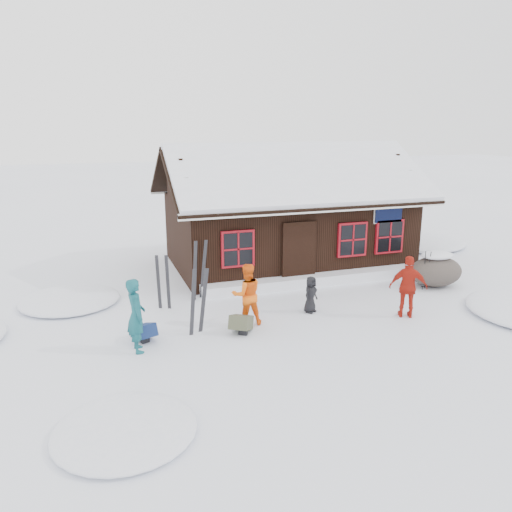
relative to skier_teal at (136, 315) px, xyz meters
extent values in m
plane|color=white|center=(4.47, 0.85, -0.86)|extent=(120.00, 120.00, 0.00)
cube|color=black|center=(5.97, 5.85, 0.39)|extent=(8.00, 5.00, 2.50)
cube|color=black|center=(5.97, 4.37, 2.49)|extent=(8.90, 3.14, 1.88)
cube|color=black|center=(5.97, 7.32, 2.49)|extent=(8.90, 3.14, 1.88)
cube|color=white|center=(5.97, 4.37, 2.63)|extent=(8.72, 3.07, 1.86)
cube|color=white|center=(5.97, 7.32, 2.63)|extent=(8.72, 3.07, 1.86)
cube|color=white|center=(5.97, 5.85, 3.36)|extent=(8.81, 0.22, 0.14)
cube|color=silver|center=(5.97, 2.90, 1.62)|extent=(8.90, 0.10, 0.20)
cube|color=black|center=(5.37, 3.30, 0.14)|extent=(1.00, 0.10, 2.00)
cube|color=black|center=(8.57, 3.27, 1.29)|extent=(1.00, 0.06, 0.60)
cube|color=maroon|center=(3.37, 3.29, 0.49)|extent=(1.04, 0.10, 1.14)
cube|color=black|center=(3.37, 3.25, 0.49)|extent=(0.90, 0.04, 1.00)
cube|color=maroon|center=(7.27, 3.29, 0.49)|extent=(1.04, 0.10, 1.14)
cube|color=black|center=(7.27, 3.25, 0.49)|extent=(0.90, 0.04, 1.00)
cube|color=maroon|center=(8.67, 3.29, 0.49)|extent=(1.04, 0.10, 1.14)
cube|color=black|center=(8.67, 3.25, 0.49)|extent=(0.90, 0.04, 1.00)
cube|color=white|center=(5.97, 3.10, -0.68)|extent=(7.60, 0.60, 0.35)
ellipsoid|color=white|center=(-1.53, 3.85, -0.86)|extent=(2.80, 2.80, 0.34)
ellipsoid|color=white|center=(-0.53, -3.15, -0.86)|extent=(2.40, 2.40, 0.29)
ellipsoid|color=white|center=(12.47, 6.85, -0.86)|extent=(4.00, 4.00, 0.48)
imported|color=#124F56|center=(0.00, 0.00, 0.00)|extent=(0.46, 0.66, 1.71)
imported|color=orange|center=(2.82, 0.70, -0.05)|extent=(0.82, 0.65, 1.61)
imported|color=#AB1E11|center=(7.01, -0.18, -0.02)|extent=(1.06, 0.83, 1.68)
imported|color=black|center=(4.72, 0.95, -0.35)|extent=(0.59, 0.54, 1.02)
ellipsoid|color=#544943|center=(9.47, 1.80, -0.38)|extent=(1.72, 1.29, 0.95)
ellipsoid|color=white|center=(9.47, 1.80, 0.03)|extent=(1.08, 0.78, 0.24)
cube|color=black|center=(1.40, 0.54, -0.06)|extent=(0.26, 0.16, 1.69)
cube|color=black|center=(1.67, 0.59, -0.06)|extent=(0.29, 0.10, 1.69)
cube|color=black|center=(0.85, 2.58, -0.11)|extent=(0.13, 0.06, 1.59)
cube|color=black|center=(1.10, 2.49, -0.11)|extent=(0.12, 0.08, 1.59)
cube|color=black|center=(1.97, 3.00, -0.01)|extent=(0.24, 0.20, 1.80)
cube|color=black|center=(2.25, 3.10, -0.01)|extent=(0.30, 0.08, 1.80)
cylinder|color=black|center=(8.90, 1.64, -0.27)|extent=(0.09, 0.11, 1.25)
cylinder|color=black|center=(9.03, 1.64, -0.27)|extent=(0.09, 0.11, 1.25)
cube|color=navy|center=(0.20, 0.53, -0.70)|extent=(0.61, 0.69, 0.31)
cube|color=#474934|center=(2.52, 0.25, -0.69)|extent=(0.74, 0.79, 0.34)
camera|label=1|loc=(-0.81, -10.73, 4.12)|focal=35.00mm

